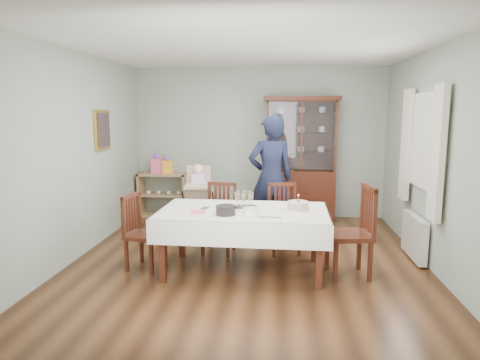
# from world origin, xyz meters

# --- Properties ---
(floor) EXTENTS (5.00, 5.00, 0.00)m
(floor) POSITION_xyz_m (0.00, 0.00, 0.00)
(floor) COLOR #593319
(floor) RESTS_ON ground
(room_shell) EXTENTS (5.00, 5.00, 5.00)m
(room_shell) POSITION_xyz_m (0.00, 0.53, 1.70)
(room_shell) COLOR #9EAA99
(room_shell) RESTS_ON floor
(dining_table) EXTENTS (2.02, 1.19, 0.76)m
(dining_table) POSITION_xyz_m (-0.03, -0.36, 0.38)
(dining_table) COLOR #472211
(dining_table) RESTS_ON floor
(china_cabinet) EXTENTS (1.30, 0.48, 2.18)m
(china_cabinet) POSITION_xyz_m (0.75, 2.26, 1.12)
(china_cabinet) COLOR #472211
(china_cabinet) RESTS_ON floor
(sideboard) EXTENTS (0.90, 0.38, 0.80)m
(sideboard) POSITION_xyz_m (-1.75, 2.28, 0.40)
(sideboard) COLOR tan
(sideboard) RESTS_ON floor
(picture_frame) EXTENTS (0.04, 0.48, 0.58)m
(picture_frame) POSITION_xyz_m (-2.22, 0.80, 1.65)
(picture_frame) COLOR gold
(picture_frame) RESTS_ON room_shell
(window) EXTENTS (0.04, 1.02, 1.22)m
(window) POSITION_xyz_m (2.22, 0.30, 1.55)
(window) COLOR white
(window) RESTS_ON room_shell
(curtain_left) EXTENTS (0.07, 0.30, 1.55)m
(curtain_left) POSITION_xyz_m (2.16, -0.32, 1.45)
(curtain_left) COLOR silver
(curtain_left) RESTS_ON room_shell
(curtain_right) EXTENTS (0.07, 0.30, 1.55)m
(curtain_right) POSITION_xyz_m (2.16, 0.92, 1.45)
(curtain_right) COLOR silver
(curtain_right) RESTS_ON room_shell
(radiator) EXTENTS (0.10, 0.80, 0.55)m
(radiator) POSITION_xyz_m (2.16, 0.30, 0.30)
(radiator) COLOR white
(radiator) RESTS_ON floor
(chair_far_left) EXTENTS (0.47, 0.47, 0.94)m
(chair_far_left) POSITION_xyz_m (-0.43, 0.32, 0.28)
(chair_far_left) COLOR #472211
(chair_far_left) RESTS_ON floor
(chair_far_right) EXTENTS (0.50, 0.50, 0.94)m
(chair_far_right) POSITION_xyz_m (0.46, 0.40, 0.28)
(chair_far_right) COLOR #472211
(chair_far_right) RESTS_ON floor
(chair_end_left) EXTENTS (0.50, 0.50, 0.92)m
(chair_end_left) POSITION_xyz_m (-1.25, -0.38, 0.27)
(chair_end_left) COLOR #472211
(chair_end_left) RESTS_ON floor
(chair_end_right) EXTENTS (0.54, 0.54, 1.07)m
(chair_end_right) POSITION_xyz_m (1.23, -0.38, 0.32)
(chair_end_right) COLOR #472211
(chair_end_right) RESTS_ON floor
(woman) EXTENTS (0.79, 0.63, 1.88)m
(woman) POSITION_xyz_m (0.26, 0.98, 0.94)
(woman) COLOR black
(woman) RESTS_ON floor
(high_chair) EXTENTS (0.56, 0.56, 1.13)m
(high_chair) POSITION_xyz_m (-0.84, 1.03, 0.44)
(high_chair) COLOR black
(high_chair) RESTS_ON floor
(champagne_tray) EXTENTS (0.32, 0.32, 0.19)m
(champagne_tray) POSITION_xyz_m (-0.04, -0.25, 0.82)
(champagne_tray) COLOR silver
(champagne_tray) RESTS_ON dining_table
(birthday_cake) EXTENTS (0.28, 0.28, 0.19)m
(birthday_cake) POSITION_xyz_m (0.62, -0.32, 0.81)
(birthday_cake) COLOR white
(birthday_cake) RESTS_ON dining_table
(plate_stack_dark) EXTENTS (0.30, 0.30, 0.11)m
(plate_stack_dark) POSITION_xyz_m (-0.21, -0.61, 0.81)
(plate_stack_dark) COLOR black
(plate_stack_dark) RESTS_ON dining_table
(plate_stack_white) EXTENTS (0.23, 0.23, 0.08)m
(plate_stack_white) POSITION_xyz_m (0.08, -0.61, 0.80)
(plate_stack_white) COLOR white
(plate_stack_white) RESTS_ON dining_table
(napkin_stack) EXTENTS (0.16, 0.16, 0.02)m
(napkin_stack) POSITION_xyz_m (-0.54, -0.56, 0.77)
(napkin_stack) COLOR #FF5D8D
(napkin_stack) RESTS_ON dining_table
(cutlery) EXTENTS (0.13, 0.17, 0.01)m
(cutlery) POSITION_xyz_m (-0.54, -0.33, 0.77)
(cutlery) COLOR silver
(cutlery) RESTS_ON dining_table
(cake_knife) EXTENTS (0.31, 0.06, 0.01)m
(cake_knife) POSITION_xyz_m (0.27, -0.71, 0.77)
(cake_knife) COLOR silver
(cake_knife) RESTS_ON dining_table
(gift_bag_pink) EXTENTS (0.22, 0.15, 0.37)m
(gift_bag_pink) POSITION_xyz_m (-1.85, 2.26, 0.97)
(gift_bag_pink) COLOR #FF5D8D
(gift_bag_pink) RESTS_ON sideboard
(gift_bag_orange) EXTENTS (0.22, 0.19, 0.34)m
(gift_bag_orange) POSITION_xyz_m (-1.66, 2.26, 0.95)
(gift_bag_orange) COLOR #FEA628
(gift_bag_orange) RESTS_ON sideboard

